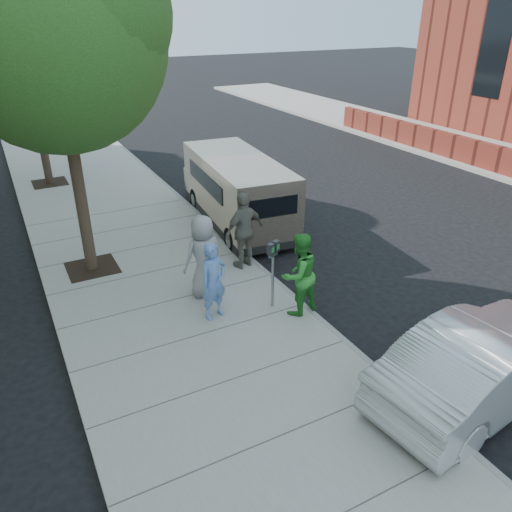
# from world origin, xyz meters

# --- Properties ---
(ground) EXTENTS (120.00, 120.00, 0.00)m
(ground) POSITION_xyz_m (0.00, 0.00, 0.00)
(ground) COLOR black
(ground) RESTS_ON ground
(sidewalk) EXTENTS (5.00, 60.00, 0.15)m
(sidewalk) POSITION_xyz_m (-1.00, 0.00, 0.07)
(sidewalk) COLOR gray
(sidewalk) RESTS_ON ground
(curb_face) EXTENTS (0.12, 60.00, 0.16)m
(curb_face) POSITION_xyz_m (1.44, 0.00, 0.07)
(curb_face) COLOR gray
(curb_face) RESTS_ON ground
(tree_near) EXTENTS (4.62, 4.60, 7.53)m
(tree_near) POSITION_xyz_m (-2.25, 2.40, 5.55)
(tree_near) COLOR black
(tree_near) RESTS_ON sidewalk
(tree_far) EXTENTS (3.92, 3.80, 6.49)m
(tree_far) POSITION_xyz_m (-2.25, 10.00, 4.88)
(tree_far) COLOR black
(tree_far) RESTS_ON sidewalk
(parking_meter) EXTENTS (0.33, 0.23, 1.52)m
(parking_meter) POSITION_xyz_m (0.80, -1.24, 1.25)
(parking_meter) COLOR gray
(parking_meter) RESTS_ON sidewalk
(van) EXTENTS (2.35, 5.69, 2.06)m
(van) POSITION_xyz_m (2.31, 3.63, 1.09)
(van) COLOR beige
(van) RESTS_ON ground
(sedan) EXTENTS (4.60, 2.13, 1.46)m
(sedan) POSITION_xyz_m (2.59, -5.18, 0.73)
(sedan) COLOR #B3B7BA
(sedan) RESTS_ON ground
(person_officer) EXTENTS (0.69, 0.55, 1.67)m
(person_officer) POSITION_xyz_m (-0.46, -1.02, 0.98)
(person_officer) COLOR #5D84C6
(person_officer) RESTS_ON sidewalk
(person_green_shirt) EXTENTS (0.98, 0.82, 1.80)m
(person_green_shirt) POSITION_xyz_m (1.17, -1.68, 1.05)
(person_green_shirt) COLOR green
(person_green_shirt) RESTS_ON sidewalk
(person_gray_shirt) EXTENTS (0.98, 0.69, 1.88)m
(person_gray_shirt) POSITION_xyz_m (-0.28, -0.07, 1.09)
(person_gray_shirt) COLOR gray
(person_gray_shirt) RESTS_ON sidewalk
(person_striped_polo) EXTENTS (1.21, 0.72, 1.93)m
(person_striped_polo) POSITION_xyz_m (1.12, 0.72, 1.11)
(person_striped_polo) COLOR slate
(person_striped_polo) RESTS_ON sidewalk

